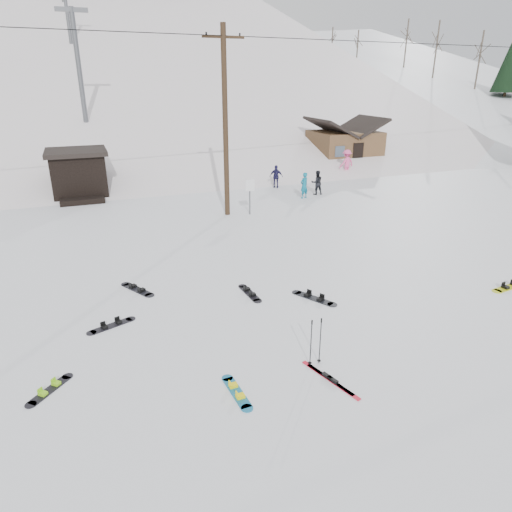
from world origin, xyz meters
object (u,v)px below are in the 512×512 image
object	(u,v)px
cabin	(344,147)
hero_skis	(330,379)
hero_snowboard	(237,392)
utility_pole	(225,122)

from	to	relation	value
cabin	hero_skis	xyz separation A→B (m)	(-15.00, -24.22, -1.46)
hero_snowboard	hero_skis	world-z (taller)	hero_snowboard
utility_pole	hero_skis	xyz separation A→B (m)	(-2.00, -14.22, -4.65)
utility_pole	cabin	world-z (taller)	utility_pole
hero_snowboard	hero_skis	xyz separation A→B (m)	(2.22, -0.35, 0.00)
utility_pole	cabin	bearing A→B (deg)	37.56
hero_skis	utility_pole	bearing A→B (deg)	66.09
hero_snowboard	hero_skis	bearing A→B (deg)	-102.69
cabin	hero_snowboard	bearing A→B (deg)	-125.82
utility_pole	hero_skis	distance (m)	15.10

